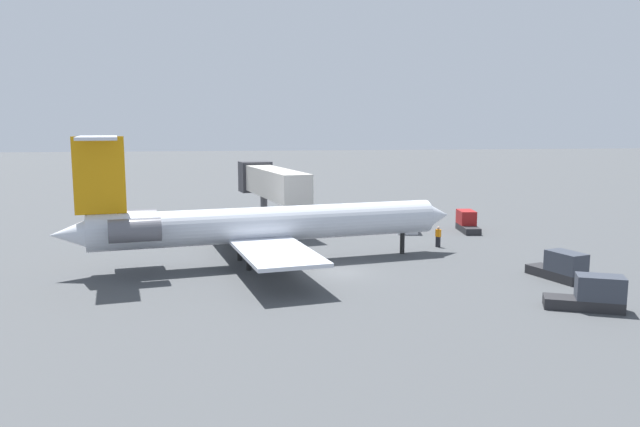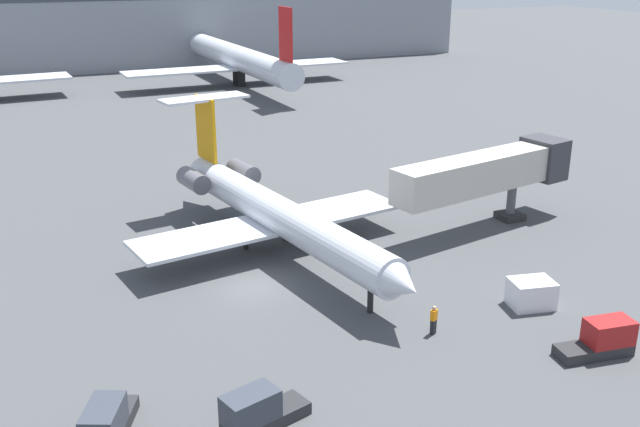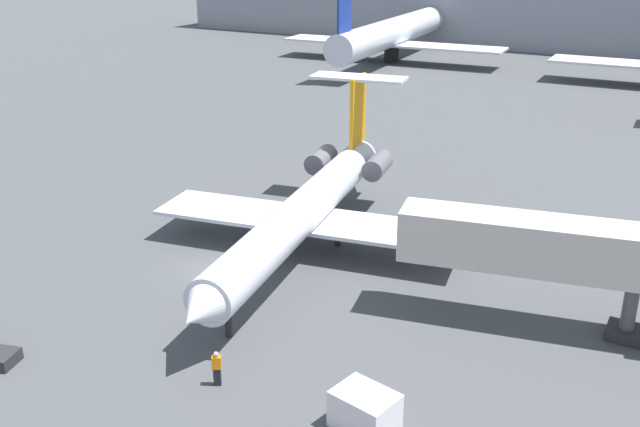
{
  "view_description": "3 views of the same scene",
  "coord_description": "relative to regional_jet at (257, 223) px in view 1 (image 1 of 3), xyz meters",
  "views": [
    {
      "loc": [
        -39.28,
        7.36,
        9.79
      ],
      "look_at": [
        5.11,
        0.47,
        3.26
      ],
      "focal_mm": 34.07,
      "sensor_mm": 36.0,
      "label": 1
    },
    {
      "loc": [
        -12.38,
        -38.86,
        19.45
      ],
      "look_at": [
        6.2,
        3.89,
        2.66
      ],
      "focal_mm": 40.37,
      "sensor_mm": 36.0,
      "label": 2
    },
    {
      "loc": [
        24.26,
        -30.84,
        18.74
      ],
      "look_at": [
        3.91,
        5.39,
        2.46
      ],
      "focal_mm": 40.45,
      "sensor_mm": 36.0,
      "label": 3
    }
  ],
  "objects": [
    {
      "name": "ground_plane",
      "position": [
        -3.17,
        -5.29,
        -3.0
      ],
      "size": [
        400.0,
        400.0,
        0.1
      ],
      "primitive_type": "cube",
      "color": "#424447"
    },
    {
      "name": "regional_jet",
      "position": [
        0.0,
        0.0,
        0.0
      ],
      "size": [
        20.17,
        28.76,
        9.11
      ],
      "color": "silver",
      "rests_on": "ground_plane"
    },
    {
      "name": "jet_bridge",
      "position": [
        16.78,
        -2.15,
        1.35
      ],
      "size": [
        16.28,
        6.03,
        5.98
      ],
      "color": "#B7B2A8",
      "rests_on": "ground_plane"
    },
    {
      "name": "ground_crew_marshaller",
      "position": [
        3.91,
        -14.83,
        -2.09
      ],
      "size": [
        0.48,
        0.43,
        1.69
      ],
      "color": "black",
      "rests_on": "ground_plane"
    },
    {
      "name": "baggage_tug_lead",
      "position": [
        10.73,
        -20.1,
        -2.11
      ],
      "size": [
        4.15,
        1.93,
        1.9
      ],
      "color": "#262628",
      "rests_on": "ground_plane"
    },
    {
      "name": "baggage_tug_trailing",
      "position": [
        -7.53,
        -18.92,
        -2.11
      ],
      "size": [
        4.23,
        2.45,
        1.9
      ],
      "color": "#262628",
      "rests_on": "ground_plane"
    },
    {
      "name": "baggage_tug_spare",
      "position": [
        -13.62,
        -17.15,
        -2.11
      ],
      "size": [
        2.92,
        4.22,
        1.9
      ],
      "color": "#262628",
      "rests_on": "ground_plane"
    },
    {
      "name": "cargo_container_uld",
      "position": [
        10.9,
        -14.3,
        -2.13
      ],
      "size": [
        2.8,
        2.32,
        1.64
      ],
      "color": "silver",
      "rests_on": "ground_plane"
    }
  ]
}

